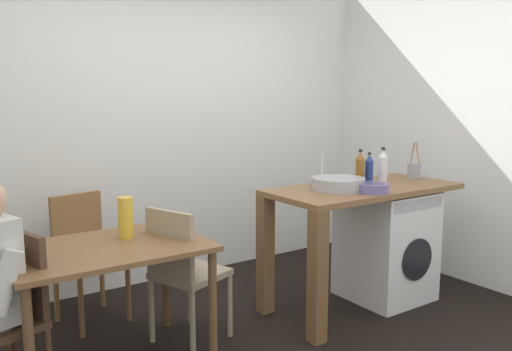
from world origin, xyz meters
TOP-DOWN VIEW (x-y plane):
  - wall_back at (0.00, 1.75)m, footprint 4.60×0.10m
  - wall_counter_side at (2.15, 0.00)m, footprint 0.10×3.80m
  - dining_table at (-0.92, 0.47)m, footprint 1.10×0.76m
  - chair_person_seat at (-1.46, 0.40)m, footprint 0.50×0.50m
  - chair_opposite at (-0.44, 0.50)m, footprint 0.51×0.51m
  - chair_spare_by_wall at (-0.83, 1.25)m, footprint 0.48×0.48m
  - kitchen_counter at (0.78, 0.32)m, footprint 1.50×0.68m
  - washing_machine at (1.25, 0.32)m, footprint 0.60×0.61m
  - sink_basin at (0.73, 0.32)m, footprint 0.38×0.38m
  - tap at (0.73, 0.50)m, footprint 0.02×0.02m
  - bottle_tall_green at (1.05, 0.43)m, footprint 0.07×0.07m
  - bottle_squat_brown at (1.14, 0.42)m, footprint 0.06×0.06m
  - bottle_clear_small at (1.26, 0.39)m, footprint 0.08×0.08m
  - mixing_bowl at (0.86, 0.12)m, footprint 0.23×0.23m
  - utensil_crock at (1.62, 0.37)m, footprint 0.11×0.11m
  - vase at (-0.77, 0.57)m, footprint 0.09×0.09m
  - scissors at (0.94, 0.22)m, footprint 0.15×0.06m

SIDE VIEW (x-z plane):
  - washing_machine at x=1.25m, z-range 0.00..0.86m
  - chair_person_seat at x=-1.46m, z-range 0.06..0.96m
  - chair_opposite at x=-0.44m, z-range 0.06..0.96m
  - chair_spare_by_wall at x=-0.83m, z-range 0.06..0.96m
  - dining_table at x=-0.92m, z-range 0.27..1.01m
  - kitchen_counter at x=0.78m, z-range 0.30..1.22m
  - vase at x=-0.77m, z-range 0.74..0.99m
  - scissors at x=0.94m, z-range 0.92..0.93m
  - mixing_bowl at x=0.86m, z-range 0.92..0.99m
  - sink_basin at x=0.73m, z-range 0.92..1.01m
  - utensil_crock at x=1.62m, z-range 0.84..1.14m
  - bottle_squat_brown at x=1.14m, z-range 0.91..1.15m
  - bottle_tall_green at x=1.05m, z-range 0.91..1.18m
  - bottle_clear_small at x=1.26m, z-range 0.91..1.18m
  - tap at x=0.73m, z-range 0.92..1.20m
  - wall_back at x=0.00m, z-range 0.00..2.70m
  - wall_counter_side at x=2.15m, z-range 0.00..2.70m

